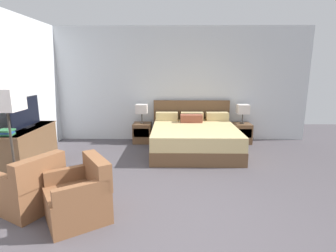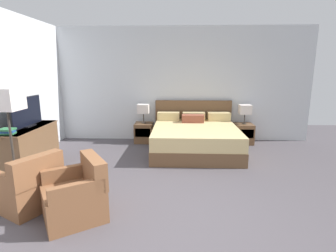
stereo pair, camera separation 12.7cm
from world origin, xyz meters
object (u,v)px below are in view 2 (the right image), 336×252
Objects in this scene: armchair_by_window at (29,187)px; nightstand_right at (244,134)px; book_small_top at (7,129)px; armchair_companion at (77,196)px; table_lamp_left at (143,109)px; dresser at (28,148)px; book_red_cover at (8,133)px; table_lamp_right at (245,110)px; floor_lamp at (7,105)px; bed at (195,138)px; book_blue_cover at (8,131)px; tv at (26,112)px; nightstand_left at (144,133)px.

nightstand_right is at bearing 42.10° from armchair_by_window.
book_small_top is 0.23× the size of armchair_companion.
armchair_companion is (-0.38, -3.48, -0.57)m from table_lamp_left.
table_lamp_left is at bearing 45.48° from dresser.
nightstand_right is at bearing 28.99° from book_red_cover.
armchair_by_window is at bearing 163.45° from armchair_companion.
table_lamp_right is 5.01m from book_red_cover.
floor_lamp is at bearing -51.44° from book_small_top.
table_lamp_left reaches higher than armchair_companion.
armchair_by_window is at bearing -132.58° from bed.
book_small_top reaches higher than nightstand_right.
book_blue_cover is 0.87× the size of book_small_top.
tv is at bearing -157.15° from nightstand_right.
floor_lamp is (-1.52, -2.89, 1.09)m from nightstand_left.
floor_lamp reaches higher than nightstand_left.
nightstand_left is at bearing 62.20° from floor_lamp.
bed is 1.28× the size of floor_lamp.
book_red_cover is 0.03m from book_blue_cover.
table_lamp_left is 0.35× the size of dresser.
nightstand_left is 0.53× the size of armchair_by_window.
armchair_by_window is at bearing -137.90° from nightstand_right.
dresser is 0.69m from book_small_top.
armchair_companion is 0.61× the size of floor_lamp.
table_lamp_left is 2.14× the size of book_small_top.
book_red_cover is (-4.38, -2.43, -0.04)m from table_lamp_right.
nightstand_right is at bearing -0.03° from table_lamp_left.
floor_lamp is at bearing -117.79° from table_lamp_left.
bed reaches higher than nightstand_right.
book_blue_cover is at bearing -89.00° from tv.
bed reaches higher than armchair_by_window.
table_lamp_left is at bearing 52.15° from book_small_top.
nightstand_right is 0.53× the size of tv.
table_lamp_left is 3.55m from armchair_companion.
table_lamp_right is at bearing 42.11° from armchair_by_window.
nightstand_right is 5.07m from floor_lamp.
book_small_top is at bearing -127.85° from table_lamp_left.
book_blue_cover is at bearing -127.60° from table_lamp_left.
dresser reaches higher than nightstand_left.
book_small_top reaches higher than book_blue_cover.
tv reaches higher than book_red_cover.
tv is (-4.39, -1.85, 0.81)m from nightstand_right.
bed is 4.08× the size of nightstand_left.
armchair_by_window is 0.98× the size of armchair_companion.
book_small_top reaches higher than dresser.
table_lamp_left is at bearing 180.00° from table_lamp_right.
book_red_cover is (-1.88, -2.43, -0.04)m from table_lamp_left.
book_small_top is 0.75m from floor_lamp.
book_small_top reaches higher than armchair_by_window.
table_lamp_left and table_lamp_right have the same top height.
nightstand_left is 3.45m from armchair_by_window.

